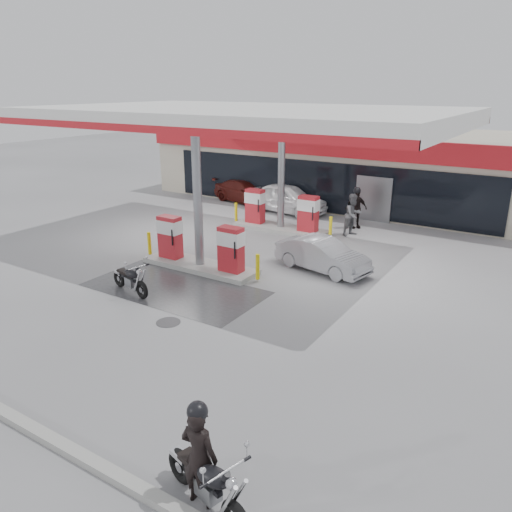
{
  "coord_description": "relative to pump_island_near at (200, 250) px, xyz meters",
  "views": [
    {
      "loc": [
        10.95,
        -11.5,
        6.41
      ],
      "look_at": [
        2.87,
        1.31,
        1.2
      ],
      "focal_mm": 35.0,
      "sensor_mm": 36.0,
      "label": 1
    }
  ],
  "objects": [
    {
      "name": "ground",
      "position": [
        0.0,
        -2.0,
        -0.71
      ],
      "size": [
        90.0,
        90.0,
        0.0
      ],
      "primitive_type": "plane",
      "color": "gray",
      "rests_on": "ground"
    },
    {
      "name": "wet_patch",
      "position": [
        0.5,
        -2.0,
        -0.71
      ],
      "size": [
        6.0,
        3.0,
        0.0
      ],
      "primitive_type": "cube",
      "color": "#4C4C4F",
      "rests_on": "ground"
    },
    {
      "name": "drain_cover",
      "position": [
        2.0,
        -4.0,
        -0.71
      ],
      "size": [
        0.7,
        0.7,
        0.01
      ],
      "primitive_type": "cylinder",
      "color": "#38383A",
      "rests_on": "ground"
    },
    {
      "name": "store_building",
      "position": [
        0.01,
        13.94,
        1.3
      ],
      "size": [
        22.0,
        8.22,
        4.0
      ],
      "color": "beige",
      "rests_on": "ground"
    },
    {
      "name": "canopy",
      "position": [
        0.0,
        3.0,
        4.56
      ],
      "size": [
        16.0,
        10.02,
        5.51
      ],
      "color": "silver",
      "rests_on": "ground"
    },
    {
      "name": "pump_island_near",
      "position": [
        0.0,
        0.0,
        0.0
      ],
      "size": [
        5.14,
        1.3,
        1.78
      ],
      "color": "#9E9E99",
      "rests_on": "ground"
    },
    {
      "name": "pump_island_far",
      "position": [
        0.0,
        6.0,
        0.0
      ],
      "size": [
        5.14,
        1.3,
        1.78
      ],
      "color": "#9E9E99",
      "rests_on": "ground"
    },
    {
      "name": "main_motorcycle",
      "position": [
        6.99,
        -8.64,
        -0.23
      ],
      "size": [
        2.06,
        1.0,
        1.08
      ],
      "rotation": [
        0.0,
        0.0,
        -0.29
      ],
      "color": "black",
      "rests_on": "ground"
    },
    {
      "name": "biker_main",
      "position": [
        6.8,
        -8.59,
        0.18
      ],
      "size": [
        0.68,
        0.48,
        1.78
      ],
      "primitive_type": "imported",
      "rotation": [
        0.0,
        0.0,
        3.23
      ],
      "color": "black",
      "rests_on": "ground"
    },
    {
      "name": "parked_motorcycle",
      "position": [
        -0.46,
        -3.01,
        -0.26
      ],
      "size": [
        1.94,
        0.86,
        1.01
      ],
      "rotation": [
        0.0,
        0.0,
        -0.23
      ],
      "color": "black",
      "rests_on": "ground"
    },
    {
      "name": "sedan_white",
      "position": [
        -1.44,
        9.2,
        0.04
      ],
      "size": [
        4.61,
        2.34,
        1.5
      ],
      "primitive_type": "imported",
      "rotation": [
        0.0,
        0.0,
        1.44
      ],
      "color": "white",
      "rests_on": "ground"
    },
    {
      "name": "attendant",
      "position": [
        3.12,
        7.0,
        0.24
      ],
      "size": [
        1.02,
        1.13,
        1.9
      ],
      "primitive_type": "imported",
      "rotation": [
        0.0,
        0.0,
        1.17
      ],
      "color": "#57585C",
      "rests_on": "ground"
    },
    {
      "name": "hatchback_silver",
      "position": [
        3.89,
        2.2,
        -0.12
      ],
      "size": [
        3.76,
        1.95,
        1.18
      ],
      "primitive_type": "imported",
      "rotation": [
        0.0,
        0.0,
        1.37
      ],
      "color": "#9E9FA6",
      "rests_on": "ground"
    },
    {
      "name": "parked_car_left",
      "position": [
        -4.5,
        10.0,
        -0.07
      ],
      "size": [
        4.69,
        2.75,
        1.28
      ],
      "primitive_type": "imported",
      "rotation": [
        0.0,
        0.0,
        1.34
      ],
      "color": "#491410",
      "rests_on": "ground"
    },
    {
      "name": "parked_car_right",
      "position": [
        6.22,
        12.0,
        -0.07
      ],
      "size": [
        5.08,
        3.85,
        1.28
      ],
      "primitive_type": "imported",
      "rotation": [
        0.0,
        0.0,
        1.14
      ],
      "color": "gray",
      "rests_on": "ground"
    },
    {
      "name": "biker_walking",
      "position": [
        2.76,
        8.25,
        0.21
      ],
      "size": [
        1.08,
        1.07,
        1.84
      ],
      "primitive_type": "imported",
      "rotation": [
        0.0,
        0.0,
        0.77
      ],
      "color": "black",
      "rests_on": "ground"
    }
  ]
}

